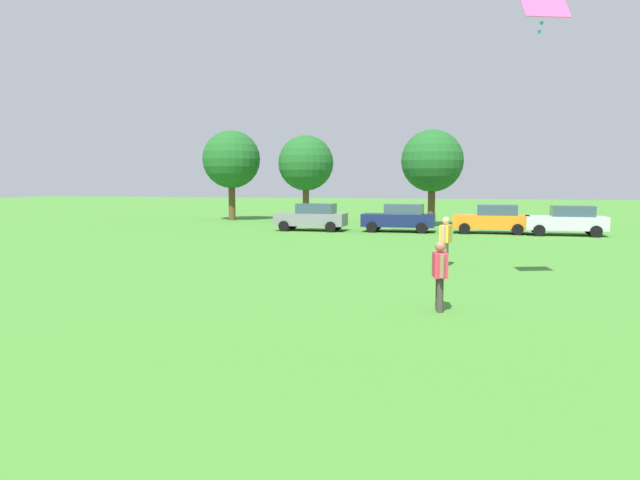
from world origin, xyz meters
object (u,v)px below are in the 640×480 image
object	(u,v)px
kite	(544,7)
parked_car_gray_0	(312,217)
tree_far_left	(231,160)
tree_center	(306,163)
bystander_near_trees	(446,237)
parked_car_navy_1	(400,218)
parked_car_orange_2	(492,219)
adult_bystander	(440,270)
tree_far_right	(432,161)
parked_car_silver_3	(567,220)

from	to	relation	value
kite	parked_car_gray_0	size ratio (longest dim) A/B	0.31
tree_far_left	tree_center	xyz separation A→B (m)	(5.99, 0.12, -0.32)
bystander_near_trees	parked_car_navy_1	world-z (taller)	bystander_near_trees
parked_car_navy_1	parked_car_orange_2	bearing A→B (deg)	-177.77
tree_far_left	bystander_near_trees	bearing A→B (deg)	-52.38
adult_bystander	tree_center	xyz separation A→B (m)	(-11.80, 30.67, 3.42)
tree_far_right	parked_car_navy_1	bearing A→B (deg)	-106.74
adult_bystander	parked_car_orange_2	world-z (taller)	parked_car_orange_2
adult_bystander	parked_car_gray_0	xyz separation A→B (m)	(-8.99, 22.05, -0.12)
parked_car_navy_1	parked_car_orange_2	size ratio (longest dim) A/B	1.00
adult_bystander	parked_car_gray_0	world-z (taller)	parked_car_gray_0
parked_car_navy_1	tree_far_left	xyz separation A→B (m)	(-14.14, 8.07, 3.86)
kite	parked_car_orange_2	world-z (taller)	kite
tree_far_right	tree_far_left	bearing A→B (deg)	169.04
tree_far_left	tree_far_right	distance (m)	15.95
tree_far_left	tree_center	distance (m)	6.00
adult_bystander	kite	distance (m)	7.54
parked_car_silver_3	kite	bearing A→B (deg)	80.06
parked_car_navy_1	tree_far_left	distance (m)	16.73
parked_car_gray_0	tree_far_left	xyz separation A→B (m)	(-8.80, 8.51, 3.86)
adult_bystander	parked_car_silver_3	distance (m)	23.06
parked_car_gray_0	tree_far_right	xyz separation A→B (m)	(6.85, 5.47, 3.52)
parked_car_silver_3	tree_far_left	xyz separation A→B (m)	(-23.55, 8.22, 3.86)
adult_bystander	tree_far_left	distance (m)	35.55
parked_car_gray_0	parked_car_navy_1	world-z (taller)	same
kite	tree_far_right	size ratio (longest dim) A/B	0.20
parked_car_navy_1	tree_far_left	bearing A→B (deg)	-29.70
bystander_near_trees	tree_center	world-z (taller)	tree_center
adult_bystander	tree_far_right	size ratio (longest dim) A/B	0.25
parked_car_orange_2	parked_car_silver_3	world-z (taller)	same
tree_far_left	tree_center	size ratio (longest dim) A/B	1.07
bystander_near_trees	tree_far_left	distance (m)	28.98
parked_car_silver_3	tree_center	distance (m)	19.76
bystander_near_trees	kite	xyz separation A→B (m)	(2.60, -4.87, 6.47)
tree_far_left	tree_far_right	size ratio (longest dim) A/B	1.08
tree_far_left	parked_car_silver_3	bearing A→B (deg)	-19.24
parked_car_gray_0	bystander_near_trees	bearing A→B (deg)	121.51
adult_bystander	tree_far_right	bearing A→B (deg)	-6.57
adult_bystander	parked_car_silver_3	world-z (taller)	parked_car_silver_3
adult_bystander	parked_car_navy_1	world-z (taller)	parked_car_navy_1
parked_car_gray_0	tree_center	distance (m)	9.74
parked_car_navy_1	tree_far_right	distance (m)	6.33
adult_bystander	parked_car_gray_0	size ratio (longest dim) A/B	0.38
parked_car_silver_3	tree_far_right	size ratio (longest dim) A/B	0.66
parked_car_silver_3	tree_far_left	size ratio (longest dim) A/B	0.61
adult_bystander	tree_far_right	distance (m)	27.81
adult_bystander	tree_far_left	size ratio (longest dim) A/B	0.24
bystander_near_trees	tree_far_right	xyz separation A→B (m)	(-1.89, 19.74, 3.33)
parked_car_orange_2	parked_car_silver_3	distance (m)	4.06
tree_center	tree_far_right	xyz separation A→B (m)	(9.66, -3.16, -0.02)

